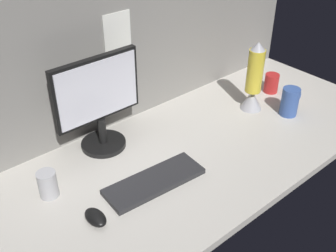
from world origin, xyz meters
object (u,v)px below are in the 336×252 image
monitor (98,101)px  mug_steel (48,184)px  mug_ceramic_blue (290,101)px  lava_lamp (254,82)px  mouse (96,217)px  mug_red_plastic (271,83)px  keyboard (154,181)px

monitor → mug_steel: monitor is taller
mug_ceramic_blue → lava_lamp: size_ratio=0.40×
mouse → mug_ceramic_blue: bearing=-0.1°
mouse → lava_lamp: lava_lamp is taller
mug_red_plastic → lava_lamp: lava_lamp is taller
mug_ceramic_blue → mug_red_plastic: size_ratio=1.38×
keyboard → mug_steel: bearing=153.2°
keyboard → mug_steel: 36.94cm
keyboard → mug_steel: size_ratio=3.76×
mug_steel → mug_ceramic_blue: 109.78cm
monitor → mug_steel: bearing=-156.7°
mouse → lava_lamp: (93.09, 13.89, 11.97)cm
keyboard → mug_steel: (-31.45, 18.98, 3.92)cm
mug_ceramic_blue → lava_lamp: (-8.94, 14.49, 7.14)cm
keyboard → monitor: bearing=96.3°
monitor → lava_lamp: size_ratio=1.18×
monitor → keyboard: monitor is taller
mouse → lava_lamp: bearing=8.7°
mug_steel → mug_ceramic_blue: size_ratio=0.76×
lava_lamp → keyboard: bearing=-169.9°
monitor → mug_steel: size_ratio=3.89×
mug_steel → mug_red_plastic: size_ratio=1.05×
mug_steel → monitor: bearing=23.3°
mouse → monitor: bearing=54.2°
mouse → lava_lamp: 94.88cm
keyboard → lava_lamp: (67.25, 11.95, 12.67)cm
mouse → mug_red_plastic: (112.95, 17.91, 3.01)cm
mouse → mug_steel: size_ratio=0.98×
keyboard → mug_red_plastic: mug_red_plastic is taller
keyboard → mug_ceramic_blue: bearing=2.4°
mug_red_plastic → lava_lamp: (-19.86, -4.02, 8.97)cm
mouse → mug_ceramic_blue: 102.15cm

